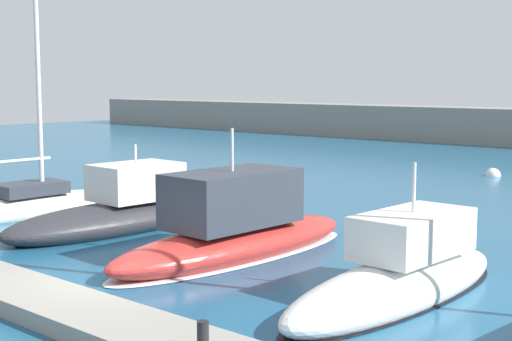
% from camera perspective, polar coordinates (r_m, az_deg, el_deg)
% --- Properties ---
extents(ground_plane, '(120.00, 120.00, 0.00)m').
position_cam_1_polar(ground_plane, '(17.13, -11.20, -9.26)').
color(ground_plane, '#1E567A').
extents(dock_pier, '(24.52, 1.72, 0.36)m').
position_cam_1_polar(dock_pier, '(16.15, -16.10, -9.74)').
color(dock_pier, gray).
rests_on(dock_pier, ground_plane).
extents(sailboat_ivory_nearest, '(2.31, 8.21, 16.54)m').
position_cam_1_polar(sailboat_ivory_nearest, '(27.67, -16.74, -2.36)').
color(sailboat_ivory_nearest, silver).
rests_on(sailboat_ivory_nearest, ground_plane).
extents(motorboat_charcoal_second, '(2.83, 7.90, 2.96)m').
position_cam_1_polar(motorboat_charcoal_second, '(24.01, -10.54, -3.11)').
color(motorboat_charcoal_second, '#2D2D33').
rests_on(motorboat_charcoal_second, ground_plane).
extents(motorboat_red_third, '(2.53, 8.70, 3.70)m').
position_cam_1_polar(motorboat_red_third, '(20.03, -1.54, -4.53)').
color(motorboat_red_third, '#B72D28').
rests_on(motorboat_red_third, ground_plane).
extents(motorboat_white_fourth, '(2.15, 7.74, 3.34)m').
position_cam_1_polar(motorboat_white_fourth, '(16.55, 11.17, -8.12)').
color(motorboat_white_fourth, white).
rests_on(motorboat_white_fourth, ground_plane).
extents(mooring_buoy_white, '(0.78, 0.78, 0.78)m').
position_cam_1_polar(mooring_buoy_white, '(38.86, 17.88, -0.39)').
color(mooring_buoy_white, white).
rests_on(mooring_buoy_white, ground_plane).
extents(dock_bollard, '(0.20, 0.20, 0.44)m').
position_cam_1_polar(dock_bollard, '(12.48, -4.14, -12.53)').
color(dock_bollard, black).
rests_on(dock_bollard, dock_pier).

